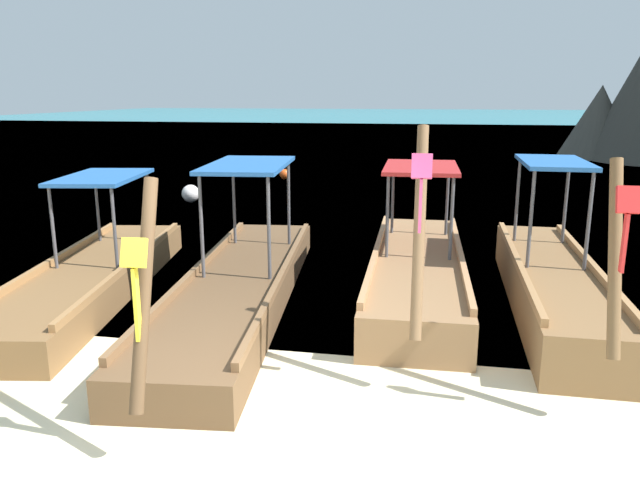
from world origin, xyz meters
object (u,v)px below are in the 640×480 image
mooring_buoy_far (191,194)px  mooring_buoy_near (285,174)px  longtail_boat_green_ribbon (92,275)px  longtail_boat_pink_ribbon (417,270)px  longtail_boat_yellow_ribbon (240,284)px  longtail_boat_red_ribbon (552,283)px

mooring_buoy_far → mooring_buoy_near: bearing=73.6°
longtail_boat_green_ribbon → longtail_boat_pink_ribbon: (4.91, 1.07, 0.05)m
longtail_boat_pink_ribbon → mooring_buoy_near: bearing=112.9°
longtail_boat_yellow_ribbon → mooring_buoy_near: bearing=101.0°
longtail_boat_red_ribbon → longtail_boat_yellow_ribbon: bearing=-172.3°
longtail_boat_pink_ribbon → longtail_boat_red_ribbon: (1.91, -0.49, 0.04)m
longtail_boat_yellow_ribbon → mooring_buoy_far: longtail_boat_yellow_ribbon is taller
longtail_boat_green_ribbon → mooring_buoy_near: (-0.17, 13.12, -0.11)m
longtail_boat_red_ribbon → mooring_buoy_far: bearing=138.8°
longtail_boat_green_ribbon → longtail_boat_red_ribbon: longtail_boat_green_ribbon is taller
longtail_boat_red_ribbon → longtail_boat_pink_ribbon: bearing=165.7°
mooring_buoy_near → mooring_buoy_far: 5.32m
mooring_buoy_near → longtail_boat_red_ribbon: bearing=-60.9°
longtail_boat_yellow_ribbon → longtail_boat_red_ribbon: (4.45, 0.60, 0.08)m
longtail_boat_green_ribbon → mooring_buoy_near: size_ratio=16.93×
longtail_boat_green_ribbon → longtail_boat_pink_ribbon: size_ratio=1.01×
longtail_boat_yellow_ribbon → mooring_buoy_near: 13.38m
mooring_buoy_near → mooring_buoy_far: size_ratio=0.75×
mooring_buoy_near → longtail_boat_pink_ribbon: bearing=-67.1°
longtail_boat_yellow_ribbon → mooring_buoy_near: size_ratio=20.16×
longtail_boat_green_ribbon → longtail_boat_yellow_ribbon: longtail_boat_green_ribbon is taller
longtail_boat_yellow_ribbon → mooring_buoy_near: longtail_boat_yellow_ribbon is taller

